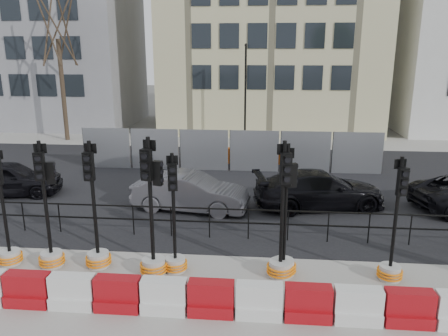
# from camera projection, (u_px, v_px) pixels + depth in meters

# --- Properties ---
(ground) EXTENTS (120.00, 120.00, 0.00)m
(ground) POSITION_uv_depth(u_px,v_px,m) (205.00, 256.00, 12.41)
(ground) COLOR #51514C
(ground) RESTS_ON ground
(sidewalk_near) EXTENTS (40.00, 6.00, 0.02)m
(sidewalk_near) POSITION_uv_depth(u_px,v_px,m) (186.00, 318.00, 9.53)
(sidewalk_near) COLOR gray
(sidewalk_near) RESTS_ON ground
(road) EXTENTS (40.00, 14.00, 0.03)m
(road) POSITION_uv_depth(u_px,v_px,m) (225.00, 183.00, 19.14)
(road) COLOR black
(road) RESTS_ON ground
(sidewalk_far) EXTENTS (40.00, 4.00, 0.02)m
(sidewalk_far) POSITION_uv_depth(u_px,v_px,m) (238.00, 141.00, 27.79)
(sidewalk_far) COLOR gray
(sidewalk_far) RESTS_ON ground
(building_grey) EXTENTS (11.00, 9.06, 14.00)m
(building_grey) POSITION_uv_depth(u_px,v_px,m) (58.00, 31.00, 32.90)
(building_grey) COLOR gray
(building_grey) RESTS_ON ground
(building_cream) EXTENTS (15.00, 10.06, 18.00)m
(building_cream) POSITION_uv_depth(u_px,v_px,m) (272.00, 1.00, 31.00)
(building_cream) COLOR #C2B98E
(building_cream) RESTS_ON ground
(kerb_railing) EXTENTS (18.00, 0.04, 1.00)m
(kerb_railing) POSITION_uv_depth(u_px,v_px,m) (209.00, 218.00, 13.39)
(kerb_railing) COLOR black
(kerb_railing) RESTS_ON ground
(heras_fencing) EXTENTS (14.33, 1.72, 2.00)m
(heras_fencing) POSITION_uv_depth(u_px,v_px,m) (220.00, 153.00, 21.60)
(heras_fencing) COLOR #92949A
(heras_fencing) RESTS_ON ground
(lamp_post_far) EXTENTS (0.12, 0.56, 6.00)m
(lamp_post_far) POSITION_uv_depth(u_px,v_px,m) (245.00, 92.00, 25.92)
(lamp_post_far) COLOR black
(lamp_post_far) RESTS_ON ground
(tree_bare_far) EXTENTS (2.00, 2.00, 9.00)m
(tree_bare_far) POSITION_uv_depth(u_px,v_px,m) (57.00, 33.00, 26.50)
(tree_bare_far) COLOR #473828
(tree_bare_far) RESTS_ON ground
(barrier_row) EXTENTS (12.55, 0.50, 0.80)m
(barrier_row) POSITION_uv_depth(u_px,v_px,m) (188.00, 298.00, 9.63)
(barrier_row) COLOR #B10E1E
(barrier_row) RESTS_ON ground
(traffic_signal_a) EXTENTS (0.64, 0.64, 3.26)m
(traffic_signal_a) POSITION_uv_depth(u_px,v_px,m) (8.00, 242.00, 11.74)
(traffic_signal_a) COLOR #BABBB6
(traffic_signal_a) RESTS_ON ground
(traffic_signal_b) EXTENTS (0.68, 0.68, 3.47)m
(traffic_signal_b) POSITION_uv_depth(u_px,v_px,m) (50.00, 238.00, 11.58)
(traffic_signal_b) COLOR #BABBB6
(traffic_signal_b) RESTS_ON ground
(traffic_signal_c) EXTENTS (0.68, 0.68, 3.47)m
(traffic_signal_c) POSITION_uv_depth(u_px,v_px,m) (97.00, 242.00, 11.59)
(traffic_signal_c) COLOR #BABBB6
(traffic_signal_c) RESTS_ON ground
(traffic_signal_d) EXTENTS (0.72, 0.72, 3.66)m
(traffic_signal_d) POSITION_uv_depth(u_px,v_px,m) (153.00, 244.00, 11.14)
(traffic_signal_d) COLOR #BABBB6
(traffic_signal_d) RESTS_ON ground
(traffic_signal_e) EXTENTS (0.63, 0.63, 3.22)m
(traffic_signal_e) POSITION_uv_depth(u_px,v_px,m) (175.00, 248.00, 11.36)
(traffic_signal_e) COLOR #BABBB6
(traffic_signal_e) RESTS_ON ground
(traffic_signal_f) EXTENTS (0.71, 0.71, 3.58)m
(traffic_signal_f) POSITION_uv_depth(u_px,v_px,m) (282.00, 246.00, 11.05)
(traffic_signal_f) COLOR #BABBB6
(traffic_signal_f) RESTS_ON ground
(traffic_signal_g) EXTENTS (0.68, 0.68, 3.46)m
(traffic_signal_g) POSITION_uv_depth(u_px,v_px,m) (284.00, 250.00, 11.18)
(traffic_signal_g) COLOR #BABBB6
(traffic_signal_g) RESTS_ON ground
(traffic_signal_h) EXTENTS (0.64, 0.64, 3.24)m
(traffic_signal_h) POSITION_uv_depth(u_px,v_px,m) (392.00, 256.00, 10.94)
(traffic_signal_h) COLOR #BABBB6
(traffic_signal_h) RESTS_ON ground
(car_a) EXTENTS (3.15, 4.73, 1.41)m
(car_a) POSITION_uv_depth(u_px,v_px,m) (8.00, 178.00, 17.39)
(car_a) COLOR black
(car_a) RESTS_ON ground
(car_b) EXTENTS (2.56, 4.56, 1.38)m
(car_b) POSITION_uv_depth(u_px,v_px,m) (190.00, 192.00, 15.77)
(car_b) COLOR #58575D
(car_b) RESTS_ON ground
(car_c) EXTENTS (3.88, 5.58, 1.39)m
(car_c) POSITION_uv_depth(u_px,v_px,m) (319.00, 190.00, 16.03)
(car_c) COLOR black
(car_c) RESTS_ON ground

